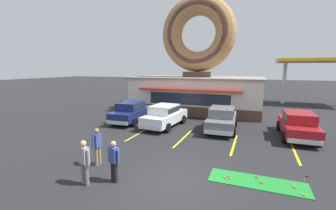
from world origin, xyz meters
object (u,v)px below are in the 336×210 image
at_px(putting_flag_pin, 306,179).
at_px(car_white, 165,115).
at_px(pedestrian_leather_jacket_man, 114,159).
at_px(car_navy, 131,111).
at_px(trash_bin, 122,106).
at_px(golf_ball, 249,180).
at_px(pedestrian_hooded_kid, 97,145).
at_px(pedestrian_blue_sweater_man, 84,160).
at_px(car_grey, 222,118).
at_px(car_red, 298,124).

relative_size(putting_flag_pin, car_white, 0.12).
height_order(car_white, pedestrian_leather_jacket_man, pedestrian_leather_jacket_man).
height_order(car_navy, trash_bin, car_navy).
relative_size(golf_ball, car_navy, 0.01).
xyz_separation_m(putting_flag_pin, car_navy, (-10.89, 6.60, 0.43)).
bearing_deg(trash_bin, putting_flag_pin, -35.69).
height_order(pedestrian_hooded_kid, pedestrian_leather_jacket_man, pedestrian_hooded_kid).
relative_size(golf_ball, pedestrian_blue_sweater_man, 0.02).
xyz_separation_m(car_grey, pedestrian_hooded_kid, (-4.28, -7.64, 0.05)).
relative_size(golf_ball, car_grey, 0.01).
height_order(pedestrian_blue_sweater_man, pedestrian_hooded_kid, pedestrian_blue_sweater_man).
xyz_separation_m(putting_flag_pin, pedestrian_blue_sweater_man, (-7.45, -2.49, 0.50)).
height_order(car_white, trash_bin, car_white).
relative_size(car_white, car_red, 1.02).
distance_m(pedestrian_blue_sweater_man, pedestrian_hooded_kid, 1.73).
bearing_deg(pedestrian_blue_sweater_man, golf_ball, 23.42).
xyz_separation_m(car_red, trash_bin, (-14.78, 3.37, -0.37)).
distance_m(car_red, pedestrian_blue_sweater_man, 12.31).
bearing_deg(trash_bin, pedestrian_hooded_kid, -61.70).
bearing_deg(pedestrian_blue_sweater_man, car_navy, 110.73).
xyz_separation_m(car_white, pedestrian_hooded_kid, (-0.27, -7.13, 0.05)).
relative_size(car_navy, car_grey, 1.00).
bearing_deg(pedestrian_leather_jacket_man, car_white, 99.03).
distance_m(putting_flag_pin, pedestrian_hooded_kid, 8.21).
distance_m(car_grey, pedestrian_hooded_kid, 8.75).
bearing_deg(car_white, pedestrian_blue_sweater_man, -87.25).
bearing_deg(putting_flag_pin, pedestrian_hooded_kid, -173.64).
bearing_deg(car_red, trash_bin, 167.14).
bearing_deg(car_navy, pedestrian_blue_sweater_man, -69.27).
bearing_deg(golf_ball, car_navy, 143.59).
xyz_separation_m(golf_ball, car_red, (2.55, 6.80, 0.82)).
bearing_deg(car_grey, putting_flag_pin, -60.13).
bearing_deg(car_navy, pedestrian_hooded_kid, -69.90).
bearing_deg(pedestrian_hooded_kid, pedestrian_leather_jacket_man, -32.93).
bearing_deg(pedestrian_leather_jacket_man, golf_ball, 21.50).
height_order(golf_ball, trash_bin, trash_bin).
distance_m(car_grey, pedestrian_leather_jacket_man, 9.07).
bearing_deg(pedestrian_blue_sweater_man, car_grey, 68.76).
bearing_deg(golf_ball, pedestrian_leather_jacket_man, -158.50).
relative_size(golf_ball, pedestrian_hooded_kid, 0.03).
xyz_separation_m(car_navy, pedestrian_hooded_kid, (2.75, -7.51, 0.05)).
xyz_separation_m(golf_ball, pedestrian_hooded_kid, (-6.29, -0.84, 0.87)).
xyz_separation_m(golf_ball, car_grey, (-2.02, 6.79, 0.82)).
bearing_deg(pedestrian_blue_sweater_man, car_white, 92.75).
distance_m(car_white, car_red, 8.58).
bearing_deg(car_white, putting_flag_pin, -38.35).
bearing_deg(pedestrian_leather_jacket_man, putting_flag_pin, 16.32).
relative_size(putting_flag_pin, car_red, 0.12).
bearing_deg(car_grey, car_red, 0.08).
relative_size(putting_flag_pin, pedestrian_leather_jacket_man, 0.34).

